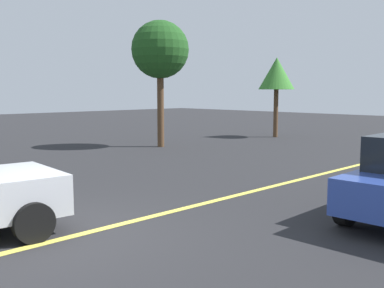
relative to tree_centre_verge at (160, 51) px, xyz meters
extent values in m
plane|color=#262628|center=(-9.05, -8.03, -4.00)|extent=(80.00, 80.00, 0.00)
cube|color=#E0D14C|center=(-6.05, -8.03, -4.00)|extent=(28.00, 0.16, 0.01)
cylinder|color=black|center=(-4.95, -10.81, -3.68)|extent=(0.65, 0.24, 0.64)
cylinder|color=black|center=(-9.26, -7.87, -3.68)|extent=(0.66, 0.28, 0.64)
cylinder|color=#513823|center=(0.00, 0.00, -2.31)|extent=(0.28, 0.28, 3.39)
sphere|color=#1E4C1C|center=(0.00, 0.00, 0.05)|extent=(2.38, 2.38, 2.38)
cylinder|color=#513823|center=(6.84, -1.00, -2.79)|extent=(0.23, 0.23, 2.43)
cone|color=#387A2D|center=(6.84, -1.00, -0.77)|extent=(1.81, 1.81, 1.61)
camera|label=1|loc=(-12.19, -14.38, -1.68)|focal=41.92mm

